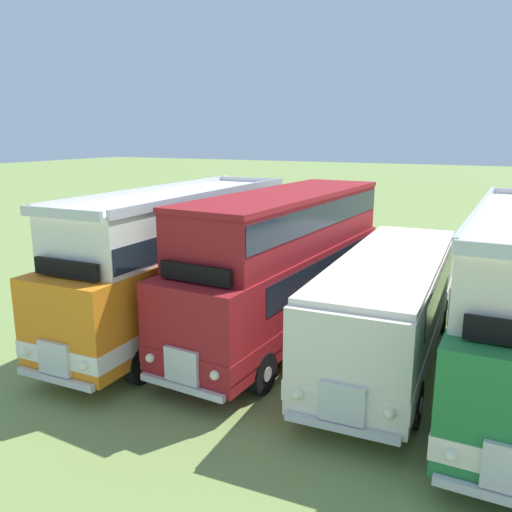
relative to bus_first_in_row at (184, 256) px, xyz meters
name	(u,v)px	position (x,y,z in m)	size (l,w,h in m)	color
bus_first_in_row	(184,256)	(0.00, 0.00, 0.00)	(2.77, 10.97, 4.52)	orange
bus_second_in_row	(285,260)	(3.25, 0.56, 0.11)	(3.08, 10.19, 4.49)	maroon
bus_third_in_row	(390,300)	(6.48, 0.31, -0.61)	(2.94, 9.84, 2.99)	silver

